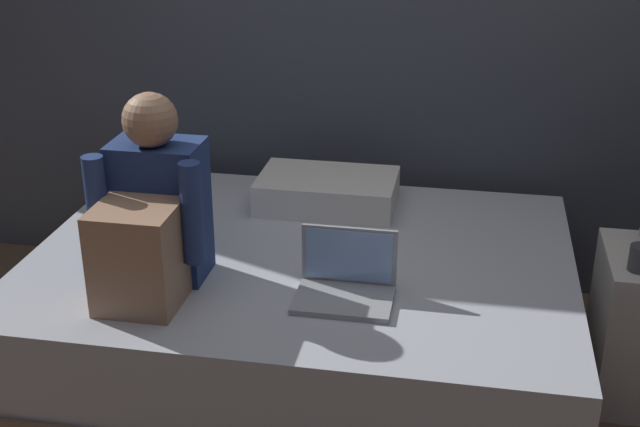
{
  "coord_description": "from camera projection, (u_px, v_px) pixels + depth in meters",
  "views": [
    {
      "loc": [
        0.38,
        -2.43,
        1.89
      ],
      "look_at": [
        -0.1,
        0.1,
        0.77
      ],
      "focal_mm": 47.61,
      "sensor_mm": 36.0,
      "label": 1
    }
  ],
  "objects": [
    {
      "name": "pillow",
      "position": [
        327.0,
        191.0,
        3.49
      ],
      "size": [
        0.56,
        0.36,
        0.13
      ],
      "primitive_type": "cube",
      "color": "silver",
      "rests_on": "bed"
    },
    {
      "name": "laptop",
      "position": [
        346.0,
        282.0,
        2.78
      ],
      "size": [
        0.32,
        0.23,
        0.22
      ],
      "color": "#9EA0A5",
      "rests_on": "bed"
    },
    {
      "name": "person_sitting",
      "position": [
        151.0,
        218.0,
        2.78
      ],
      "size": [
        0.39,
        0.44,
        0.66
      ],
      "color": "navy",
      "rests_on": "bed"
    },
    {
      "name": "ground_plane",
      "position": [
        341.0,
        424.0,
        3.01
      ],
      "size": [
        8.0,
        8.0,
        0.0
      ],
      "primitive_type": "plane",
      "color": "brown"
    },
    {
      "name": "mug",
      "position": [
        640.0,
        258.0,
        2.86
      ],
      "size": [
        0.08,
        0.08,
        0.09
      ],
      "primitive_type": "cylinder",
      "color": "#3D3D42",
      "rests_on": "nightstand"
    },
    {
      "name": "bed",
      "position": [
        303.0,
        314.0,
        3.21
      ],
      "size": [
        2.0,
        1.5,
        0.52
      ],
      "color": "#7A6047",
      "rests_on": "ground_plane"
    }
  ]
}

